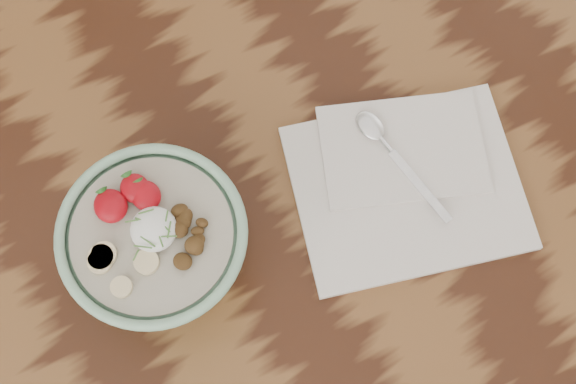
% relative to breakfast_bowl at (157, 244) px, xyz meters
% --- Properties ---
extents(table, '(1.60, 0.90, 0.75)m').
position_rel_breakfast_bowl_xyz_m(table, '(0.10, 0.05, -0.16)').
color(table, '#34190D').
rests_on(table, ground).
extents(breakfast_bowl, '(0.20, 0.20, 0.13)m').
position_rel_breakfast_bowl_xyz_m(breakfast_bowl, '(0.00, 0.00, 0.00)').
color(breakfast_bowl, '#86B494').
rests_on(breakfast_bowl, table).
extents(napkin, '(0.32, 0.29, 0.02)m').
position_rel_breakfast_bowl_xyz_m(napkin, '(0.29, -0.07, -0.06)').
color(napkin, silver).
rests_on(napkin, table).
extents(spoon, '(0.03, 0.17, 0.01)m').
position_rel_breakfast_bowl_xyz_m(spoon, '(0.29, -0.01, -0.05)').
color(spoon, silver).
rests_on(spoon, napkin).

